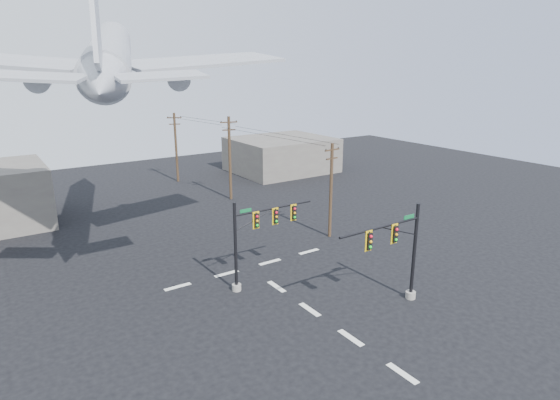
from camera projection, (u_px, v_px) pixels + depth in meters
ground at (351, 338)px, 27.68m from camera, size 120.00×120.00×0.00m
lane_markings at (298, 301)px, 31.93m from camera, size 14.00×21.20×0.01m
signal_mast_near at (400, 253)px, 30.55m from camera, size 7.05×0.75×6.84m
signal_mast_far at (256, 237)px, 33.31m from camera, size 6.80×0.72×6.57m
utility_pole_a at (331, 189)px, 42.79m from camera, size 1.77×0.29×8.83m
utility_pole_b at (230, 157)px, 54.93m from camera, size 1.96×0.66×9.86m
utility_pole_c at (176, 146)px, 63.46m from camera, size 1.84×0.82×9.40m
power_lines at (239, 128)px, 52.14m from camera, size 5.27×28.43×0.29m
airliner at (109, 55)px, 34.09m from camera, size 25.43×27.44×7.38m
building_right at (281, 155)px, 70.66m from camera, size 14.00×12.00×5.00m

